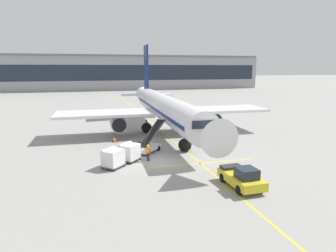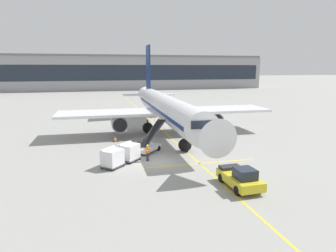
{
  "view_description": "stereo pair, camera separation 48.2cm",
  "coord_description": "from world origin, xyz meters",
  "px_view_note": "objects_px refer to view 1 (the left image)",
  "views": [
    {
      "loc": [
        -6.61,
        -28.24,
        9.55
      ],
      "look_at": [
        1.89,
        3.24,
        3.1
      ],
      "focal_mm": 31.67,
      "sensor_mm": 36.0,
      "label": 1
    },
    {
      "loc": [
        -6.14,
        -28.36,
        9.55
      ],
      "look_at": [
        1.89,
        3.24,
        3.1
      ],
      "focal_mm": 31.67,
      "sensor_mm": 36.0,
      "label": 2
    }
  ],
  "objects_px": {
    "pushback_tug": "(242,177)",
    "safety_cone_engine_keepout": "(114,139)",
    "baggage_cart_second": "(113,158)",
    "ground_crew_by_loader": "(148,152)",
    "ground_crew_by_carts": "(131,147)",
    "parked_airplane": "(165,108)",
    "baggage_cart_lead": "(129,152)",
    "belt_loader": "(149,144)"
  },
  "relations": [
    {
      "from": "pushback_tug",
      "to": "safety_cone_engine_keepout",
      "type": "bearing_deg",
      "value": 115.82
    },
    {
      "from": "baggage_cart_second",
      "to": "safety_cone_engine_keepout",
      "type": "distance_m",
      "value": 10.36
    },
    {
      "from": "pushback_tug",
      "to": "ground_crew_by_loader",
      "type": "height_order",
      "value": "pushback_tug"
    },
    {
      "from": "ground_crew_by_carts",
      "to": "safety_cone_engine_keepout",
      "type": "distance_m",
      "value": 7.12
    },
    {
      "from": "pushback_tug",
      "to": "ground_crew_by_carts",
      "type": "relative_size",
      "value": 2.56
    },
    {
      "from": "parked_airplane",
      "to": "ground_crew_by_carts",
      "type": "distance_m",
      "value": 12.42
    },
    {
      "from": "baggage_cart_second",
      "to": "ground_crew_by_carts",
      "type": "relative_size",
      "value": 1.46
    },
    {
      "from": "baggage_cart_second",
      "to": "safety_cone_engine_keepout",
      "type": "xyz_separation_m",
      "value": [
        1.05,
        10.28,
        -0.65
      ]
    },
    {
      "from": "pushback_tug",
      "to": "safety_cone_engine_keepout",
      "type": "distance_m",
      "value": 19.81
    },
    {
      "from": "pushback_tug",
      "to": "ground_crew_by_carts",
      "type": "xyz_separation_m",
      "value": [
        -7.43,
        10.84,
        0.17
      ]
    },
    {
      "from": "baggage_cart_lead",
      "to": "ground_crew_by_carts",
      "type": "height_order",
      "value": "baggage_cart_lead"
    },
    {
      "from": "pushback_tug",
      "to": "parked_airplane",
      "type": "bearing_deg",
      "value": 92.51
    },
    {
      "from": "belt_loader",
      "to": "pushback_tug",
      "type": "bearing_deg",
      "value": -66.55
    },
    {
      "from": "ground_crew_by_carts",
      "to": "safety_cone_engine_keepout",
      "type": "relative_size",
      "value": 2.41
    },
    {
      "from": "belt_loader",
      "to": "ground_crew_by_loader",
      "type": "bearing_deg",
      "value": -102.53
    },
    {
      "from": "belt_loader",
      "to": "safety_cone_engine_keepout",
      "type": "relative_size",
      "value": 6.34
    },
    {
      "from": "ground_crew_by_loader",
      "to": "baggage_cart_lead",
      "type": "bearing_deg",
      "value": 164.58
    },
    {
      "from": "ground_crew_by_carts",
      "to": "baggage_cart_second",
      "type": "bearing_deg",
      "value": -124.31
    },
    {
      "from": "belt_loader",
      "to": "pushback_tug",
      "type": "height_order",
      "value": "belt_loader"
    },
    {
      "from": "ground_crew_by_carts",
      "to": "pushback_tug",
      "type": "bearing_deg",
      "value": -55.58
    },
    {
      "from": "ground_crew_by_carts",
      "to": "ground_crew_by_loader",
      "type": "bearing_deg",
      "value": -56.03
    },
    {
      "from": "parked_airplane",
      "to": "belt_loader",
      "type": "relative_size",
      "value": 8.72
    },
    {
      "from": "belt_loader",
      "to": "baggage_cart_second",
      "type": "xyz_separation_m",
      "value": [
        -4.45,
        -4.51,
        0.08
      ]
    },
    {
      "from": "belt_loader",
      "to": "safety_cone_engine_keepout",
      "type": "height_order",
      "value": "belt_loader"
    },
    {
      "from": "belt_loader",
      "to": "ground_crew_by_loader",
      "type": "relative_size",
      "value": 2.63
    },
    {
      "from": "belt_loader",
      "to": "pushback_tug",
      "type": "xyz_separation_m",
      "value": [
        5.23,
        -12.06,
        -0.1
      ]
    },
    {
      "from": "parked_airplane",
      "to": "baggage_cart_second",
      "type": "xyz_separation_m",
      "value": [
        -8.76,
        -13.53,
        -2.7
      ]
    },
    {
      "from": "pushback_tug",
      "to": "ground_crew_by_carts",
      "type": "bearing_deg",
      "value": 124.42
    },
    {
      "from": "ground_crew_by_carts",
      "to": "safety_cone_engine_keepout",
      "type": "height_order",
      "value": "ground_crew_by_carts"
    },
    {
      "from": "baggage_cart_second",
      "to": "ground_crew_by_loader",
      "type": "bearing_deg",
      "value": 17.11
    },
    {
      "from": "belt_loader",
      "to": "baggage_cart_lead",
      "type": "bearing_deg",
      "value": -132.46
    },
    {
      "from": "belt_loader",
      "to": "baggage_cart_second",
      "type": "relative_size",
      "value": 1.8
    },
    {
      "from": "belt_loader",
      "to": "baggage_cart_lead",
      "type": "relative_size",
      "value": 1.8
    },
    {
      "from": "belt_loader",
      "to": "safety_cone_engine_keepout",
      "type": "distance_m",
      "value": 6.72
    },
    {
      "from": "baggage_cart_lead",
      "to": "safety_cone_engine_keepout",
      "type": "distance_m",
      "value": 8.69
    },
    {
      "from": "belt_loader",
      "to": "ground_crew_by_carts",
      "type": "bearing_deg",
      "value": -151.17
    },
    {
      "from": "parked_airplane",
      "to": "ground_crew_by_carts",
      "type": "xyz_separation_m",
      "value": [
        -6.51,
        -10.23,
        -2.7
      ]
    },
    {
      "from": "baggage_cart_second",
      "to": "pushback_tug",
      "type": "distance_m",
      "value": 12.28
    },
    {
      "from": "parked_airplane",
      "to": "ground_crew_by_loader",
      "type": "xyz_separation_m",
      "value": [
        -5.06,
        -12.39,
        -2.7
      ]
    },
    {
      "from": "baggage_cart_lead",
      "to": "ground_crew_by_loader",
      "type": "xyz_separation_m",
      "value": [
        1.86,
        -0.51,
        -0.0
      ]
    },
    {
      "from": "ground_crew_by_loader",
      "to": "ground_crew_by_carts",
      "type": "height_order",
      "value": "same"
    },
    {
      "from": "belt_loader",
      "to": "baggage_cart_lead",
      "type": "distance_m",
      "value": 3.87
    }
  ]
}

